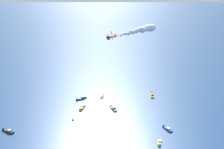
{
  "coord_description": "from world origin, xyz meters",
  "views": [
    {
      "loc": [
        -103.04,
        130.78,
        81.41
      ],
      "look_at": [
        0.0,
        0.0,
        30.18
      ],
      "focal_mm": 52.25,
      "sensor_mm": 36.0,
      "label": 1
    }
  ],
  "objects": [
    {
      "name": "motorboat_near_centre",
      "position": [
        13.83,
        -18.82,
        0.62
      ],
      "size": [
        7.77,
        5.89,
        2.29
      ],
      "color": "#9E9993",
      "rests_on": "ground_plane"
    },
    {
      "name": "biplane_lead",
      "position": [
        0.01,
        0.29,
        50.69
      ],
      "size": [
        7.39,
        6.77,
        3.65
      ],
      "color": "orange"
    },
    {
      "name": "motorboat_outer_ring_e",
      "position": [
        -26.63,
        -14.99,
        0.56
      ],
      "size": [
        7.28,
        4.88,
        2.09
      ],
      "color": "#23478C",
      "rests_on": "ground_plane"
    },
    {
      "name": "motorboat_inshore",
      "position": [
        6.97,
        -54.25,
        0.68
      ],
      "size": [
        6.89,
        8.38,
        2.53
      ],
      "color": "gold",
      "rests_on": "ground_plane"
    },
    {
      "name": "smoke_trail_lead",
      "position": [
        0.58,
        -32.39,
        50.56
      ],
      "size": [
        6.35,
        39.53,
        5.43
      ],
      "color": "white"
    },
    {
      "name": "ground_plane",
      "position": [
        0.0,
        0.0,
        0.0
      ],
      "size": [
        2000.0,
        2000.0,
        0.0
      ],
      "primitive_type": "plane",
      "color": "navy"
    },
    {
      "name": "motorboat_offshore",
      "position": [
        30.08,
        -7.58,
        0.63
      ],
      "size": [
        5.64,
        8.14,
        2.35
      ],
      "color": "gold",
      "rests_on": "ground_plane"
    },
    {
      "name": "wingwalker_lead",
      "position": [
        0.3,
        0.31,
        52.82
      ],
      "size": [
        1.5,
        0.21,
        1.53
      ],
      "color": "red"
    },
    {
      "name": "marker_buoy",
      "position": [
        22.41,
        8.51,
        0.39
      ],
      "size": [
        1.1,
        1.1,
        2.1
      ],
      "color": "yellow",
      "rests_on": "ground_plane"
    },
    {
      "name": "motorboat_far_port",
      "position": [
        32.87,
        -30.8,
        0.46
      ],
      "size": [
        3.88,
        5.89,
        1.69
      ],
      "color": "gold",
      "rests_on": "ground_plane"
    },
    {
      "name": "motorboat_outer_ring_c",
      "position": [
        41.61,
        -18.58,
        0.64
      ],
      "size": [
        2.88,
        8.3,
        2.36
      ],
      "color": "#23478C",
      "rests_on": "ground_plane"
    },
    {
      "name": "motorboat_outer_ring_f",
      "position": [
        -31.48,
        1.43,
        0.51
      ],
      "size": [
        4.49,
        6.48,
        1.87
      ],
      "color": "gold",
      "rests_on": "ground_plane"
    },
    {
      "name": "motorboat_mid_cluster",
      "position": [
        39.62,
        40.88,
        0.6
      ],
      "size": [
        7.78,
        2.82,
        2.21
      ],
      "color": "black",
      "rests_on": "ground_plane"
    }
  ]
}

